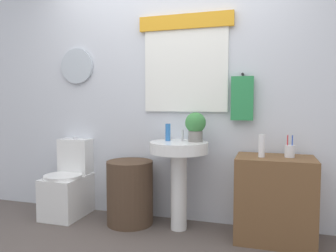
% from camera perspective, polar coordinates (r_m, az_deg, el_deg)
% --- Properties ---
extents(back_wall, '(4.40, 0.18, 2.60)m').
position_cam_1_polar(back_wall, '(3.26, 0.49, 6.55)').
color(back_wall, silver).
rests_on(back_wall, ground_plane).
extents(toilet, '(0.38, 0.51, 0.80)m').
position_cam_1_polar(toilet, '(3.57, -17.07, -10.08)').
color(toilet, white).
rests_on(toilet, ground_plane).
extents(laundry_hamper, '(0.44, 0.44, 0.61)m').
position_cam_1_polar(laundry_hamper, '(3.21, -6.73, -11.52)').
color(laundry_hamper, '#4C3828').
rests_on(laundry_hamper, ground_plane).
extents(pedestal_sink, '(0.53, 0.53, 0.81)m').
position_cam_1_polar(pedestal_sink, '(2.98, 1.93, -6.56)').
color(pedestal_sink, white).
rests_on(pedestal_sink, ground_plane).
extents(faucet, '(0.03, 0.03, 0.10)m').
position_cam_1_polar(faucet, '(3.06, 2.52, -1.62)').
color(faucet, silver).
rests_on(faucet, pedestal_sink).
extents(wooden_cabinet, '(0.64, 0.44, 0.71)m').
position_cam_1_polar(wooden_cabinet, '(2.94, 18.24, -12.09)').
color(wooden_cabinet, brown).
rests_on(wooden_cabinet, ground_plane).
extents(soap_bottle, '(0.05, 0.05, 0.16)m').
position_cam_1_polar(soap_bottle, '(3.02, -0.01, -1.11)').
color(soap_bottle, '#2D6BB7').
rests_on(soap_bottle, pedestal_sink).
extents(potted_plant, '(0.19, 0.19, 0.27)m').
position_cam_1_polar(potted_plant, '(2.96, 4.86, 0.11)').
color(potted_plant, slate).
rests_on(potted_plant, pedestal_sink).
extents(lotion_bottle, '(0.05, 0.05, 0.19)m').
position_cam_1_polar(lotion_bottle, '(2.81, 16.18, -3.36)').
color(lotion_bottle, white).
rests_on(lotion_bottle, wooden_cabinet).
extents(toothbrush_cup, '(0.08, 0.08, 0.19)m').
position_cam_1_polar(toothbrush_cup, '(2.88, 20.65, -4.15)').
color(toothbrush_cup, silver).
rests_on(toothbrush_cup, wooden_cabinet).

